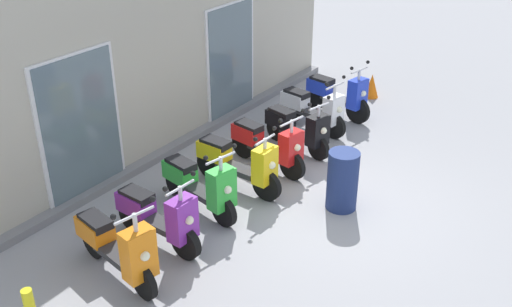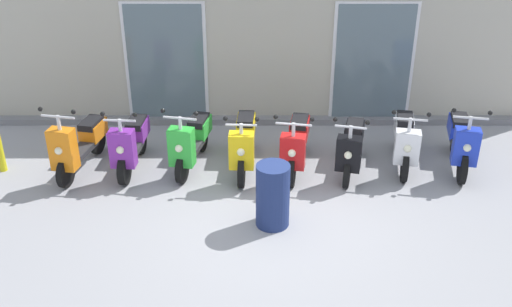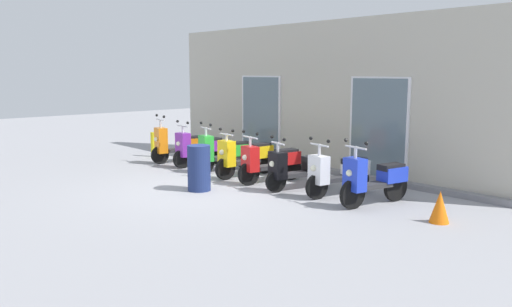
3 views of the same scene
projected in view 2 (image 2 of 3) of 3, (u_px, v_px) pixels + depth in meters
The scene contains 11 objects.
ground_plane at pixel (270, 214), 8.67m from camera, with size 40.00×40.00×0.00m, color #939399.
storefront_facade at pixel (267, 30), 10.84m from camera, with size 10.50×0.50×3.60m.
scooter_orange at pixel (76, 144), 9.59m from camera, with size 0.69×1.61×1.30m.
scooter_purple at pixel (128, 143), 9.66m from camera, with size 0.56×1.52×1.20m.
scooter_green at pixel (189, 141), 9.72m from camera, with size 0.68×1.55×1.22m.
scooter_yellow at pixel (241, 142), 9.65m from camera, with size 0.54×1.66×1.16m.
scooter_red at pixel (294, 143), 9.66m from camera, with size 0.66×1.62×1.17m.
scooter_black at pixel (349, 146), 9.61m from camera, with size 0.69×1.48×1.13m.
scooter_white at pixel (402, 139), 9.78m from camera, with size 0.64×1.55×1.18m.
scooter_blue at pixel (458, 140), 9.70m from camera, with size 0.66×1.59×1.23m.
trash_bin at pixel (270, 195), 8.23m from camera, with size 0.47×0.47×0.93m, color navy.
Camera 2 is at (-0.24, -7.27, 4.79)m, focal length 42.10 mm.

